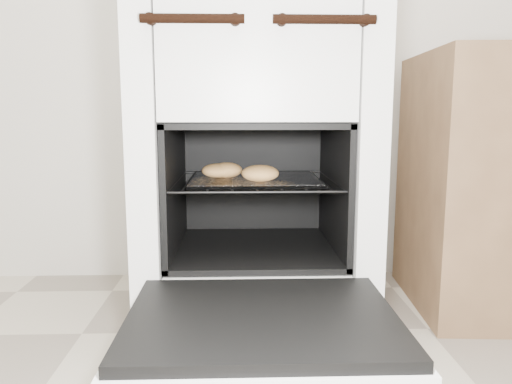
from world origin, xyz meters
TOP-DOWN VIEW (x-y plane):
  - stove at (-0.17, 1.15)m, footprint 0.62×0.69m
  - oven_door at (-0.17, 0.63)m, footprint 0.56×0.43m
  - oven_rack at (-0.17, 1.09)m, footprint 0.45×0.43m
  - foil_sheet at (-0.17, 1.07)m, footprint 0.35×0.31m
  - baked_rolls at (-0.22, 1.05)m, footprint 0.24×0.21m

SIDE VIEW (x-z plane):
  - oven_door at x=-0.17m, z-range 0.19..0.23m
  - oven_rack at x=-0.17m, z-range 0.43..0.44m
  - foil_sheet at x=-0.17m, z-range 0.43..0.44m
  - baked_rolls at x=-0.22m, z-range 0.44..0.49m
  - stove at x=-0.17m, z-range -0.01..0.94m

